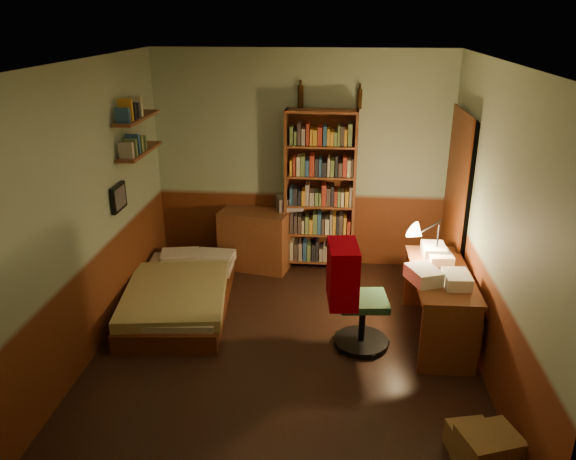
# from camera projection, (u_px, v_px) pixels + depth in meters

# --- Properties ---
(floor) EXTENTS (3.50, 4.00, 0.02)m
(floor) POSITION_uv_depth(u_px,v_px,m) (286.00, 349.00, 5.31)
(floor) COLOR black
(floor) RESTS_ON ground
(ceiling) EXTENTS (3.50, 4.00, 0.02)m
(ceiling) POSITION_uv_depth(u_px,v_px,m) (285.00, 61.00, 4.36)
(ceiling) COLOR silver
(ceiling) RESTS_ON wall_back
(wall_back) EXTENTS (3.50, 0.02, 2.60)m
(wall_back) POSITION_uv_depth(u_px,v_px,m) (301.00, 161.00, 6.70)
(wall_back) COLOR gray
(wall_back) RESTS_ON ground
(wall_left) EXTENTS (0.02, 4.00, 2.60)m
(wall_left) POSITION_uv_depth(u_px,v_px,m) (88.00, 213.00, 4.98)
(wall_left) COLOR gray
(wall_left) RESTS_ON ground
(wall_right) EXTENTS (0.02, 4.00, 2.60)m
(wall_right) POSITION_uv_depth(u_px,v_px,m) (495.00, 225.00, 4.68)
(wall_right) COLOR gray
(wall_right) RESTS_ON ground
(wall_front) EXTENTS (3.50, 0.02, 2.60)m
(wall_front) POSITION_uv_depth(u_px,v_px,m) (249.00, 349.00, 2.97)
(wall_front) COLOR gray
(wall_front) RESTS_ON ground
(doorway) EXTENTS (0.06, 0.90, 2.00)m
(doorway) POSITION_uv_depth(u_px,v_px,m) (457.00, 209.00, 6.00)
(doorway) COLOR black
(doorway) RESTS_ON ground
(door_trim) EXTENTS (0.02, 0.98, 2.08)m
(door_trim) POSITION_uv_depth(u_px,v_px,m) (453.00, 209.00, 6.01)
(door_trim) COLOR #48200C
(door_trim) RESTS_ON ground
(bed) EXTENTS (1.12, 1.88, 0.54)m
(bed) POSITION_uv_depth(u_px,v_px,m) (180.00, 285.00, 5.94)
(bed) COLOR olive
(bed) RESTS_ON ground
(dresser) EXTENTS (0.89, 0.57, 0.73)m
(dresser) POSITION_uv_depth(u_px,v_px,m) (255.00, 240.00, 6.86)
(dresser) COLOR brown
(dresser) RESTS_ON ground
(mini_stereo) EXTENTS (0.35, 0.31, 0.16)m
(mini_stereo) POSITION_uv_depth(u_px,v_px,m) (289.00, 203.00, 6.78)
(mini_stereo) COLOR #B2B2B7
(mini_stereo) RESTS_ON dresser
(bookshelf) EXTENTS (0.84, 0.30, 1.94)m
(bookshelf) POSITION_uv_depth(u_px,v_px,m) (320.00, 192.00, 6.65)
(bookshelf) COLOR brown
(bookshelf) RESTS_ON ground
(bottle_left) EXTENTS (0.07, 0.07, 0.25)m
(bottle_left) POSITION_uv_depth(u_px,v_px,m) (300.00, 97.00, 6.37)
(bottle_left) COLOR black
(bottle_left) RESTS_ON bookshelf
(bottle_right) EXTENTS (0.08, 0.08, 0.22)m
(bottle_right) POSITION_uv_depth(u_px,v_px,m) (359.00, 99.00, 6.32)
(bottle_right) COLOR black
(bottle_right) RESTS_ON bookshelf
(desk) EXTENTS (0.55, 1.29, 0.69)m
(desk) POSITION_uv_depth(u_px,v_px,m) (438.00, 305.00, 5.37)
(desk) COLOR brown
(desk) RESTS_ON ground
(paper_stack) EXTENTS (0.34, 0.39, 0.13)m
(paper_stack) POSITION_uv_depth(u_px,v_px,m) (423.00, 275.00, 5.06)
(paper_stack) COLOR silver
(paper_stack) RESTS_ON desk
(desk_lamp) EXTENTS (0.20, 0.20, 0.60)m
(desk_lamp) POSITION_uv_depth(u_px,v_px,m) (439.00, 230.00, 5.45)
(desk_lamp) COLOR black
(desk_lamp) RESTS_ON desk
(office_chair) EXTENTS (0.56, 0.50, 1.03)m
(office_chair) POSITION_uv_depth(u_px,v_px,m) (363.00, 297.00, 5.17)
(office_chair) COLOR #244F2F
(office_chair) RESTS_ON ground
(red_jacket) EXTENTS (0.43, 0.54, 0.56)m
(red_jacket) POSITION_uv_depth(u_px,v_px,m) (340.00, 224.00, 4.70)
(red_jacket) COLOR #A8000E
(red_jacket) RESTS_ON office_chair
(wall_shelf_lower) EXTENTS (0.20, 0.90, 0.03)m
(wall_shelf_lower) POSITION_uv_depth(u_px,v_px,m) (140.00, 151.00, 5.88)
(wall_shelf_lower) COLOR brown
(wall_shelf_lower) RESTS_ON wall_left
(wall_shelf_upper) EXTENTS (0.20, 0.90, 0.03)m
(wall_shelf_upper) POSITION_uv_depth(u_px,v_px,m) (137.00, 118.00, 5.76)
(wall_shelf_upper) COLOR brown
(wall_shelf_upper) RESTS_ON wall_left
(framed_picture) EXTENTS (0.04, 0.32, 0.26)m
(framed_picture) POSITION_uv_depth(u_px,v_px,m) (118.00, 197.00, 5.55)
(framed_picture) COLOR black
(framed_picture) RESTS_ON wall_left
(cardboard_box_a) EXTENTS (0.47, 0.42, 0.29)m
(cardboard_box_a) POSITION_uv_depth(u_px,v_px,m) (488.00, 451.00, 3.85)
(cardboard_box_a) COLOR olive
(cardboard_box_a) RESTS_ON ground
(cardboard_box_b) EXTENTS (0.34, 0.30, 0.21)m
(cardboard_box_b) POSITION_uv_depth(u_px,v_px,m) (469.00, 439.00, 4.02)
(cardboard_box_b) COLOR olive
(cardboard_box_b) RESTS_ON ground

